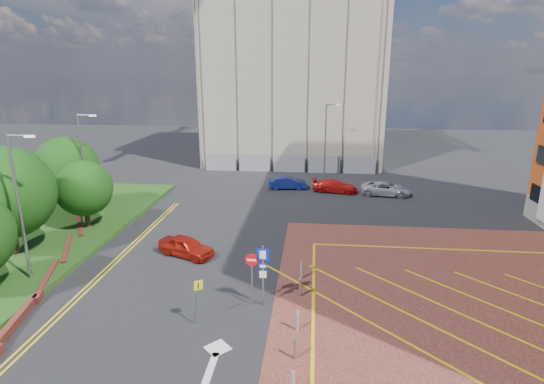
# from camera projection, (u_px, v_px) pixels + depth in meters

# --- Properties ---
(ground) EXTENTS (140.00, 140.00, 0.00)m
(ground) POSITION_uv_depth(u_px,v_px,m) (250.00, 315.00, 20.31)
(ground) COLOR black
(ground) RESTS_ON ground
(retaining_wall) EXTENTS (6.06, 20.33, 0.40)m
(retaining_wall) POSITION_uv_depth(u_px,v_px,m) (44.00, 280.00, 23.31)
(retaining_wall) COLOR maroon
(retaining_wall) RESTS_ON ground
(tree_b) EXTENTS (5.60, 5.60, 6.74)m
(tree_b) POSITION_uv_depth(u_px,v_px,m) (6.00, 193.00, 25.42)
(tree_b) COLOR #3D2B1C
(tree_b) RESTS_ON grass_bed
(tree_c) EXTENTS (4.00, 4.00, 4.90)m
(tree_c) POSITION_uv_depth(u_px,v_px,m) (84.00, 188.00, 30.30)
(tree_c) COLOR #3D2B1C
(tree_c) RESTS_ON grass_bed
(tree_d) EXTENTS (5.00, 5.00, 6.08)m
(tree_d) POSITION_uv_depth(u_px,v_px,m) (67.00, 169.00, 33.27)
(tree_d) COLOR #3D2B1C
(tree_d) RESTS_ON grass_bed
(lamp_left_near) EXTENTS (1.53, 0.16, 8.00)m
(lamp_left_near) POSITION_uv_depth(u_px,v_px,m) (20.00, 203.00, 22.14)
(lamp_left_near) COLOR #9EA0A8
(lamp_left_near) RESTS_ON grass_bed
(lamp_left_far) EXTENTS (1.53, 0.16, 8.00)m
(lamp_left_far) POSITION_uv_depth(u_px,v_px,m) (84.00, 162.00, 31.89)
(lamp_left_far) COLOR #9EA0A8
(lamp_left_far) RESTS_ON grass_bed
(lamp_back) EXTENTS (1.53, 0.16, 8.00)m
(lamp_back) POSITION_uv_depth(u_px,v_px,m) (326.00, 138.00, 45.50)
(lamp_back) COLOR #9EA0A8
(lamp_back) RESTS_ON ground
(sign_cluster) EXTENTS (1.17, 0.12, 3.20)m
(sign_cluster) POSITION_uv_depth(u_px,v_px,m) (259.00, 269.00, 20.69)
(sign_cluster) COLOR #9EA0A8
(sign_cluster) RESTS_ON ground
(warning_sign) EXTENTS (0.55, 0.37, 2.24)m
(warning_sign) POSITION_uv_depth(u_px,v_px,m) (196.00, 296.00, 19.24)
(warning_sign) COLOR #9EA0A8
(warning_sign) RESTS_ON ground
(bollard_row) EXTENTS (0.14, 11.14, 0.90)m
(bollard_row) POSITION_uv_depth(u_px,v_px,m) (297.00, 330.00, 18.37)
(bollard_row) COLOR #9EA0A8
(bollard_row) RESTS_ON forecourt
(construction_building) EXTENTS (21.20, 19.20, 22.00)m
(construction_building) POSITION_uv_depth(u_px,v_px,m) (295.00, 73.00, 55.53)
(construction_building) COLOR #9C9480
(construction_building) RESTS_ON ground
(construction_fence) EXTENTS (21.60, 0.06, 2.00)m
(construction_fence) POSITION_uv_depth(u_px,v_px,m) (298.00, 164.00, 48.63)
(construction_fence) COLOR gray
(construction_fence) RESTS_ON ground
(car_red_left) EXTENTS (4.00, 2.82, 1.27)m
(car_red_left) POSITION_uv_depth(u_px,v_px,m) (186.00, 246.00, 26.71)
(car_red_left) COLOR #A4190E
(car_red_left) RESTS_ON ground
(car_blue_back) EXTENTS (3.89, 1.74, 1.24)m
(car_blue_back) POSITION_uv_depth(u_px,v_px,m) (288.00, 183.00, 41.90)
(car_blue_back) COLOR navy
(car_blue_back) RESTS_ON ground
(car_red_back) EXTENTS (4.52, 2.42, 1.25)m
(car_red_back) POSITION_uv_depth(u_px,v_px,m) (335.00, 186.00, 40.80)
(car_red_back) COLOR red
(car_red_back) RESTS_ON ground
(car_silver_back) EXTENTS (4.74, 2.57, 1.26)m
(car_silver_back) POSITION_uv_depth(u_px,v_px,m) (386.00, 189.00, 39.75)
(car_silver_back) COLOR silver
(car_silver_back) RESTS_ON ground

